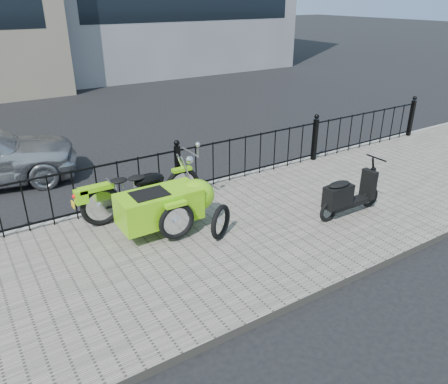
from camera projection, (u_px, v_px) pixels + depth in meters
ground at (214, 226)px, 7.50m from camera, size 120.00×120.00×0.00m
sidewalk at (230, 235)px, 7.09m from camera, size 30.00×3.80×0.12m
curb at (176, 194)px, 8.58m from camera, size 30.00×0.10×0.12m
iron_fence at (178, 171)px, 8.25m from camera, size 14.11×0.11×1.08m
motorcycle_sidecar at (166, 200)px, 7.07m from camera, size 2.28×1.48×0.98m
scooter at (347, 196)px, 7.47m from camera, size 1.41×0.41×0.96m
spare_tire at (221, 222)px, 6.79m from camera, size 0.53×0.36×0.56m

